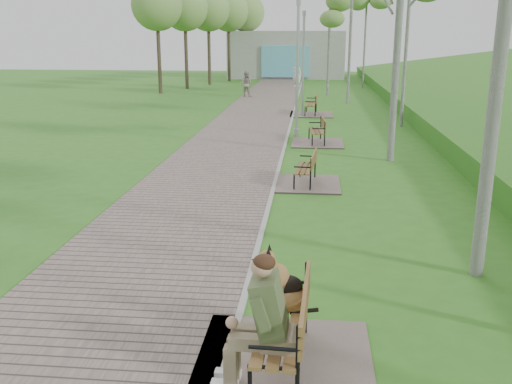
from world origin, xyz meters
TOP-DOWN VIEW (x-y plane):
  - walkway at (-1.75, 21.50)m, footprint 3.50×67.00m
  - kerb at (0.00, 21.50)m, footprint 0.10×67.00m
  - building_north at (-1.50, 50.97)m, footprint 10.00×5.20m
  - bench_main at (0.57, 4.98)m, footprint 2.06×2.29m
  - bench_second at (0.77, 13.45)m, footprint 1.71×1.90m
  - bench_third at (1.09, 19.21)m, footprint 1.80×2.00m
  - bench_far at (0.83, 26.64)m, footprint 2.01×2.23m
  - lamp_post_second at (0.32, 20.63)m, footprint 0.19×0.19m
  - lamp_post_third at (0.42, 26.19)m, footprint 0.18×0.18m
  - pedestrian_near at (-0.30, 41.45)m, footprint 0.74×0.57m
  - pedestrian_far at (-3.19, 34.48)m, footprint 0.85×0.72m
  - birch_distant_a at (1.82, 36.10)m, footprint 2.41×2.41m

SIDE VIEW (x-z plane):
  - walkway at x=-1.75m, z-range 0.00..0.04m
  - kerb at x=0.00m, z-range 0.00..0.05m
  - bench_second at x=0.77m, z-range -0.33..0.72m
  - bench_third at x=1.09m, z-range -0.35..0.76m
  - bench_far at x=0.83m, z-range -0.39..0.85m
  - bench_main at x=0.57m, z-range -0.39..1.41m
  - pedestrian_far at x=-3.19m, z-range 0.00..1.54m
  - pedestrian_near at x=-0.30m, z-range 0.00..1.81m
  - building_north at x=-1.50m, z-range -0.01..3.99m
  - lamp_post_third at x=0.42m, z-range -0.16..4.60m
  - lamp_post_second at x=0.32m, z-range -0.16..4.79m
  - birch_distant_a at x=1.82m, z-range 2.09..9.44m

